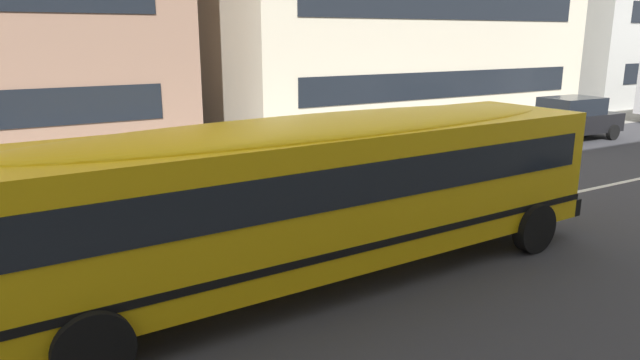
# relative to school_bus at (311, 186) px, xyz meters

# --- Properties ---
(ground_plane) EXTENTS (400.00, 400.00, 0.00)m
(ground_plane) POSITION_rel_school_bus_xyz_m (0.89, 1.22, -1.60)
(ground_plane) COLOR #38383D
(sidewalk_far) EXTENTS (120.00, 3.00, 0.01)m
(sidewalk_far) POSITION_rel_school_bus_xyz_m (0.89, 9.15, -1.60)
(sidewalk_far) COLOR gray
(sidewalk_far) RESTS_ON ground_plane
(lane_centreline) EXTENTS (110.00, 0.16, 0.01)m
(lane_centreline) POSITION_rel_school_bus_xyz_m (0.89, 1.22, -1.60)
(lane_centreline) COLOR silver
(lane_centreline) RESTS_ON ground_plane
(school_bus) EXTENTS (12.15, 2.91, 2.70)m
(school_bus) POSITION_rel_school_bus_xyz_m (0.00, 0.00, 0.00)
(school_bus) COLOR yellow
(school_bus) RESTS_ON ground_plane
(parked_car_black_mid_block) EXTENTS (3.96, 2.00, 1.64)m
(parked_car_black_mid_block) POSITION_rel_school_bus_xyz_m (15.27, 6.29, -0.76)
(parked_car_black_mid_block) COLOR black
(parked_car_black_mid_block) RESTS_ON ground_plane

